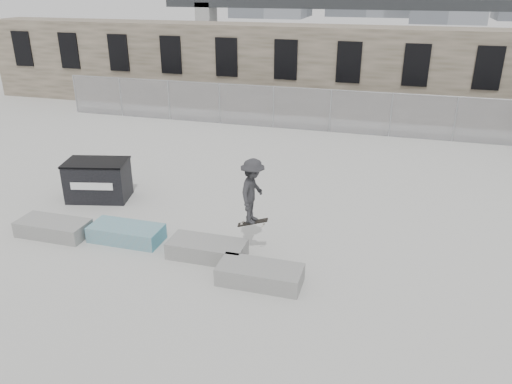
{
  "coord_description": "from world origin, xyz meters",
  "views": [
    {
      "loc": [
        5.76,
        -10.51,
        6.65
      ],
      "look_at": [
        2.28,
        1.56,
        1.3
      ],
      "focal_mm": 35.0,
      "sensor_mm": 36.0,
      "label": 1
    }
  ],
  "objects_px": {
    "planter_far_left": "(53,227)",
    "planter_center_left": "(126,232)",
    "planter_center_right": "(207,248)",
    "dumpster": "(98,180)",
    "skateboarder": "(253,191)",
    "planter_offset": "(260,274)"
  },
  "relations": [
    {
      "from": "dumpster",
      "to": "skateboarder",
      "type": "relative_size",
      "value": 1.19
    },
    {
      "from": "planter_far_left",
      "to": "planter_center_left",
      "type": "bearing_deg",
      "value": 7.8
    },
    {
      "from": "dumpster",
      "to": "planter_far_left",
      "type": "bearing_deg",
      "value": -99.61
    },
    {
      "from": "planter_center_left",
      "to": "dumpster",
      "type": "xyz_separation_m",
      "value": [
        -2.31,
        2.33,
        0.41
      ]
    },
    {
      "from": "planter_offset",
      "to": "dumpster",
      "type": "relative_size",
      "value": 0.91
    },
    {
      "from": "dumpster",
      "to": "skateboarder",
      "type": "bearing_deg",
      "value": -32.29
    },
    {
      "from": "planter_far_left",
      "to": "planter_center_right",
      "type": "xyz_separation_m",
      "value": [
        4.6,
        0.08,
        0.0
      ]
    },
    {
      "from": "planter_far_left",
      "to": "planter_offset",
      "type": "height_order",
      "value": "same"
    },
    {
      "from": "planter_center_left",
      "to": "dumpster",
      "type": "bearing_deg",
      "value": 134.76
    },
    {
      "from": "planter_far_left",
      "to": "skateboarder",
      "type": "height_order",
      "value": "skateboarder"
    },
    {
      "from": "planter_far_left",
      "to": "planter_center_left",
      "type": "relative_size",
      "value": 1.0
    },
    {
      "from": "planter_far_left",
      "to": "dumpster",
      "type": "xyz_separation_m",
      "value": [
        -0.18,
        2.62,
        0.41
      ]
    },
    {
      "from": "planter_center_right",
      "to": "planter_center_left",
      "type": "bearing_deg",
      "value": 175.0
    },
    {
      "from": "skateboarder",
      "to": "planter_far_left",
      "type": "bearing_deg",
      "value": 99.88
    },
    {
      "from": "planter_center_right",
      "to": "planter_offset",
      "type": "bearing_deg",
      "value": -25.71
    },
    {
      "from": "planter_center_left",
      "to": "planter_center_right",
      "type": "xyz_separation_m",
      "value": [
        2.46,
        -0.22,
        0.0
      ]
    },
    {
      "from": "planter_center_right",
      "to": "dumpster",
      "type": "distance_m",
      "value": 5.43
    },
    {
      "from": "planter_offset",
      "to": "planter_far_left",
      "type": "bearing_deg",
      "value": 173.47
    },
    {
      "from": "planter_offset",
      "to": "dumpster",
      "type": "bearing_deg",
      "value": 152.52
    },
    {
      "from": "planter_center_left",
      "to": "planter_offset",
      "type": "relative_size",
      "value": 1.0
    },
    {
      "from": "planter_offset",
      "to": "dumpster",
      "type": "xyz_separation_m",
      "value": [
        -6.42,
        3.34,
        0.41
      ]
    },
    {
      "from": "planter_center_left",
      "to": "planter_center_right",
      "type": "distance_m",
      "value": 2.47
    }
  ]
}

